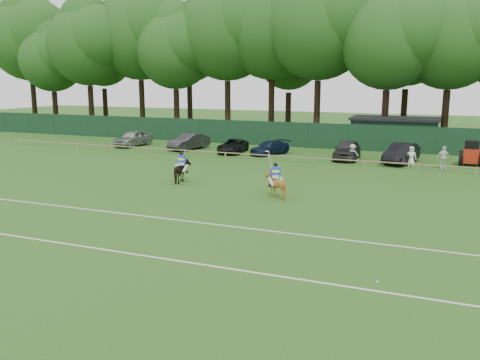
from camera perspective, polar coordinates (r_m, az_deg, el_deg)
The scene contains 21 objects.
ground at distance 25.63m, azimuth -3.58°, elevation -4.22°, with size 160.00×160.00×0.00m, color #1E4C14.
horse_dark at distance 34.01m, azimuth -6.56°, elevation 0.96°, with size 0.82×1.80×1.52m, color black.
horse_chestnut at distance 29.63m, azimuth 3.99°, elevation -0.58°, with size 1.21×1.36×1.50m, color brown.
sedan_silver at distance 53.11m, azimuth -11.92°, elevation 4.61°, with size 1.90×4.73×1.61m, color #A3A6A8.
sedan_grey at distance 49.76m, azimuth -5.75°, elevation 4.30°, with size 1.61×4.63×1.52m, color #2A2A2C.
suv_black at distance 47.37m, azimuth -0.81°, elevation 3.84°, with size 2.09×4.54×1.26m, color black.
sedan_navy at distance 46.36m, azimuth 3.36°, elevation 3.63°, with size 1.72×4.24×1.23m, color #121E3B.
hatch_grey at distance 44.45m, azimuth 11.94°, elevation 3.34°, with size 1.95×4.84×1.65m, color #303033.
estate_black at distance 43.59m, azimuth 17.66°, elevation 2.86°, with size 1.70×4.89×1.61m, color black.
spectator_left at distance 42.83m, azimuth 12.53°, elevation 2.93°, with size 0.98×0.57×1.52m, color beige.
spectator_mid at distance 41.78m, azimuth 21.86°, elevation 2.34°, with size 1.05×0.44×1.78m, color white.
spectator_right at distance 42.39m, azimuth 18.68°, elevation 2.54°, with size 0.77×0.50×1.57m, color white.
rider_dark at distance 33.87m, azimuth -6.60°, elevation 2.12°, with size 0.93×0.45×1.41m.
rider_chestnut at distance 29.48m, azimuth 4.00°, elevation 0.75°, with size 0.98×0.54×2.05m.
polo_ball at distance 18.32m, azimuth 15.18°, elevation -11.00°, with size 0.09×0.09×0.09m, color silver.
pitch_lines at distance 22.66m, azimuth -7.44°, elevation -6.40°, with size 60.00×5.10×0.01m.
pitch_rail at distance 42.12m, azimuth 7.10°, elevation 2.54°, with size 62.10×0.10×0.50m.
perimeter_fence at distance 50.68m, azimuth 9.81°, elevation 4.88°, with size 92.08×0.08×2.50m.
utility_shed at distance 52.69m, azimuth 16.94°, elevation 5.11°, with size 8.40×4.40×3.04m.
tree_row at distance 58.28m, azimuth 13.41°, elevation 4.34°, with size 96.00×12.00×21.00m, color #26561C, non-canonical shape.
tractor at distance 44.01m, azimuth 24.51°, elevation 2.66°, with size 1.74×2.47×2.05m.
Camera 1 is at (10.78, -22.20, 6.92)m, focal length 38.00 mm.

